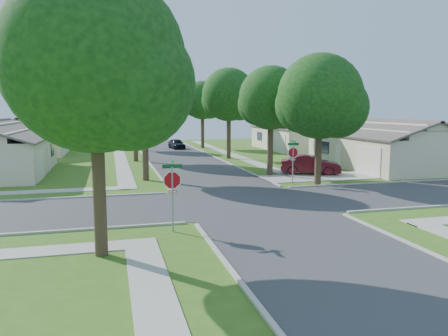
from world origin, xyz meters
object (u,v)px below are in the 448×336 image
stop_sign_ne (293,154)px  tree_w_near (145,93)px  tree_e_mid (229,97)px  tree_e_near (271,101)px  car_driveway (311,165)px  stop_sign_sw (172,183)px  tree_w_mid (135,94)px  house_ne_far (298,137)px  house_ne_near (384,150)px  house_nw_far (30,140)px  car_curb_west (137,139)px  tree_sw_corner (97,71)px  tree_e_far (203,102)px  car_curb_east (177,144)px  tree_w_far (129,106)px  tree_ne_corner (321,100)px

stop_sign_ne → tree_w_near: (-9.34, 4.31, 4.08)m
tree_e_mid → tree_w_near: bearing=-128.1°
tree_e_near → car_driveway: tree_e_near is taller
car_driveway → stop_sign_sw: bearing=159.4°
tree_e_mid → tree_w_mid: size_ratio=0.96×
tree_e_mid → house_ne_far: tree_e_mid is taller
house_ne_near → house_ne_far: 18.00m
house_nw_far → car_driveway: bearing=-44.2°
tree_w_near → car_driveway: tree_w_near is taller
stop_sign_sw → stop_sign_ne: 13.29m
car_curb_west → tree_sw_corner: bearing=87.5°
tree_e_mid → car_curb_west: bearing=108.5°
house_ne_far → tree_sw_corner: bearing=-123.1°
tree_sw_corner → house_ne_far: bearing=56.9°
stop_sign_ne → tree_e_far: tree_e_far is taller
car_curb_east → car_curb_west: (-4.40, 11.14, 0.01)m
stop_sign_sw → stop_sign_ne: same height
stop_sign_sw → tree_w_far: 38.86m
house_ne_far → tree_e_near: bearing=-119.3°
tree_e_mid → car_curb_east: tree_e_mid is taller
tree_w_near → house_ne_far: tree_w_near is taller
tree_e_far → tree_w_near: tree_w_near is taller
tree_w_far → car_curb_east: (5.85, -0.33, -4.86)m
tree_ne_corner → car_driveway: size_ratio=1.89×
tree_e_near → car_curb_west: 37.02m
tree_w_far → car_curb_east: size_ratio=2.12×
tree_e_mid → car_curb_east: bearing=105.7°
car_driveway → tree_e_far: bearing=30.0°
house_ne_near → car_curb_west: house_ne_near is taller
tree_e_near → car_driveway: bearing=-5.5°
tree_w_far → tree_w_mid: bearing=-90.0°
tree_e_mid → car_curb_west: 25.72m
tree_e_mid → house_nw_far: 23.95m
tree_e_mid → tree_ne_corner: (1.60, -16.80, -0.66)m
stop_sign_sw → tree_ne_corner: (11.06, 8.91, 3.56)m
tree_e_near → car_curb_east: size_ratio=2.18×
tree_w_far → house_ne_near: bearing=-48.1°
tree_e_near → tree_e_far: (0.00, 25.00, 0.34)m
stop_sign_sw → tree_ne_corner: bearing=38.8°
tree_e_near → tree_w_near: size_ratio=0.92×
stop_sign_sw → tree_w_far: tree_w_far is taller
stop_sign_sw → tree_e_far: 40.04m
stop_sign_ne → tree_e_mid: bearing=89.8°
car_driveway → car_curb_west: 37.79m
tree_w_mid → car_curb_west: size_ratio=2.11×
stop_sign_ne → tree_sw_corner: size_ratio=0.31×
car_driveway → car_curb_east: car_driveway is taller
car_driveway → tree_e_mid: bearing=37.3°
tree_w_near → tree_sw_corner: bearing=-99.9°
stop_sign_ne → house_ne_far: (11.29, 24.30, -0.51)m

